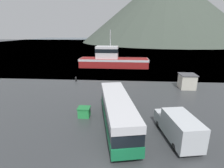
% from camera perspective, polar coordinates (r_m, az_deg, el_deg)
% --- Properties ---
extents(ground_plane, '(400.00, 400.00, 0.00)m').
position_cam_1_polar(ground_plane, '(14.33, -0.54, -25.87)').
color(ground_plane, '#383A3D').
extents(water_surface, '(240.00, 240.00, 0.00)m').
position_cam_1_polar(water_surface, '(154.65, 4.00, 13.24)').
color(water_surface, '#3D5160').
rests_on(water_surface, ground).
extents(hill_backdrop, '(151.76, 151.76, 60.66)m').
position_cam_1_polar(hill_backdrop, '(180.40, 16.98, 22.77)').
color(hill_backdrop, '#424C42').
rests_on(hill_backdrop, ground).
extents(tour_bus, '(4.66, 11.55, 3.26)m').
position_cam_1_polar(tour_bus, '(18.26, 1.72, -8.74)').
color(tour_bus, '#146B3D').
rests_on(tour_bus, ground).
extents(delivery_van, '(3.27, 6.49, 2.57)m').
position_cam_1_polar(delivery_van, '(17.58, 20.81, -12.79)').
color(delivery_van, silver).
rests_on(delivery_van, ground).
extents(fishing_boat, '(19.13, 5.36, 10.13)m').
position_cam_1_polar(fishing_boat, '(49.35, 0.06, 7.99)').
color(fishing_boat, maroon).
rests_on(fishing_boat, water_surface).
extents(storage_bin, '(1.43, 1.24, 1.20)m').
position_cam_1_polar(storage_bin, '(21.06, -9.08, -9.00)').
color(storage_bin, green).
rests_on(storage_bin, ground).
extents(dock_kiosk, '(2.77, 2.83, 2.57)m').
position_cam_1_polar(dock_kiosk, '(33.36, 23.30, 0.84)').
color(dock_kiosk, beige).
rests_on(dock_kiosk, ground).
extents(small_boat, '(4.70, 6.00, 0.99)m').
position_cam_1_polar(small_boat, '(60.51, -0.11, 8.11)').
color(small_boat, black).
rests_on(small_boat, water_surface).
extents(mooring_bollard, '(0.38, 0.38, 0.95)m').
position_cam_1_polar(mooring_bollard, '(35.91, -11.69, 1.66)').
color(mooring_bollard, black).
rests_on(mooring_bollard, ground).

